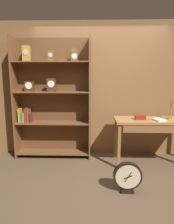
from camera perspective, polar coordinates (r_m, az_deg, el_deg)
The scene contains 8 objects.
ground_plane at distance 3.04m, azimuth 4.32°, elevation -20.58°, with size 10.00×10.00×0.00m, color brown.
back_wood_panel at distance 3.92m, azimuth 3.71°, elevation 6.37°, with size 4.80×0.05×2.60m, color brown.
bookshelf at distance 3.84m, azimuth -10.47°, elevation 3.63°, with size 1.44×0.34×2.28m.
workbench at distance 3.67m, azimuth 19.00°, elevation -3.59°, with size 1.39×0.59×0.82m.
desk_lamp at distance 3.79m, azimuth 23.92°, elevation 1.55°, with size 0.18×0.18×0.40m.
toolbox_small at distance 3.57m, azimuth 15.18°, elevation -1.51°, with size 0.18×0.11×0.07m, color maroon.
open_repair_manual at distance 3.58m, azimuth 20.15°, elevation -2.13°, with size 0.16×0.22×0.03m, color silver.
round_clock_large at distance 2.85m, azimuth 11.67°, elevation -17.97°, with size 0.39×0.11×0.43m.
Camera 1 is at (-0.14, -2.62, 1.54)m, focal length 31.54 mm.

